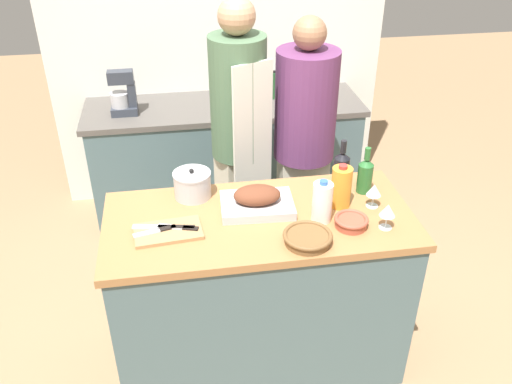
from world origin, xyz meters
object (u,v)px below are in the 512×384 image
at_px(wicker_basket, 308,238).
at_px(stand_mixer, 123,96).
at_px(wine_glass_right, 374,191).
at_px(person_cook_aproned, 239,133).
at_px(knife_bread, 156,231).
at_px(wine_glass_left, 388,211).
at_px(wine_bottle_green, 342,168).
at_px(mixing_bowl, 351,222).
at_px(condiment_bottle_tall, 246,90).
at_px(stock_pot, 192,184).
at_px(knife_paring, 180,227).
at_px(condiment_bottle_short, 274,86).
at_px(knife_chef, 166,227).
at_px(milk_jug, 322,202).
at_px(juice_jug, 341,187).
at_px(wine_bottle_dark, 365,175).
at_px(roasting_pan, 257,201).
at_px(cutting_board, 168,232).

distance_m(wicker_basket, stand_mixer, 1.93).
xyz_separation_m(wine_glass_right, person_cook_aproned, (-0.56, 0.80, -0.02)).
xyz_separation_m(knife_bread, stand_mixer, (-0.21, 1.55, 0.06)).
relative_size(wine_glass_left, wine_glass_right, 1.03).
distance_m(wicker_basket, wine_bottle_green, 0.55).
xyz_separation_m(wine_glass_left, stand_mixer, (-1.27, 1.67, -0.01)).
bearing_deg(mixing_bowl, knife_bread, 174.82).
distance_m(mixing_bowl, wine_glass_left, 0.17).
relative_size(knife_bread, condiment_bottle_tall, 1.10).
bearing_deg(person_cook_aproned, wine_bottle_green, -75.43).
height_order(stock_pot, knife_paring, stock_pot).
relative_size(knife_bread, condiment_bottle_short, 0.93).
bearing_deg(knife_paring, person_cook_aproned, 65.21).
bearing_deg(stand_mixer, stock_pot, -72.26).
bearing_deg(stand_mixer, person_cook_aproned, -43.90).
relative_size(knife_chef, knife_bread, 1.45).
relative_size(milk_jug, knife_chef, 0.75).
bearing_deg(knife_chef, wine_glass_left, -7.92).
bearing_deg(knife_bread, wicker_basket, -14.40).
height_order(wine_glass_right, condiment_bottle_short, condiment_bottle_short).
bearing_deg(wine_glass_right, knife_bread, -176.25).
bearing_deg(wine_glass_right, condiment_bottle_tall, 104.23).
relative_size(juice_jug, wine_bottle_green, 0.86).
relative_size(juice_jug, condiment_bottle_short, 1.07).
distance_m(knife_chef, condiment_bottle_short, 1.83).
bearing_deg(stand_mixer, milk_jug, -57.59).
bearing_deg(condiment_bottle_tall, wine_glass_right, -75.77).
bearing_deg(milk_jug, wine_bottle_dark, 37.39).
bearing_deg(wine_glass_right, knife_chef, -177.39).
bearing_deg(wine_glass_left, stock_pot, 153.85).
bearing_deg(stock_pot, knife_bread, -121.19).
xyz_separation_m(wine_glass_right, condiment_bottle_tall, (-0.40, 1.57, -0.05)).
relative_size(roasting_pan, wine_glass_left, 2.86).
distance_m(mixing_bowl, wine_glass_right, 0.23).
distance_m(knife_paring, person_cook_aproned, 0.94).
height_order(wine_glass_left, condiment_bottle_tall, condiment_bottle_tall).
xyz_separation_m(wine_glass_right, knife_chef, (-1.01, -0.05, -0.07)).
xyz_separation_m(knife_chef, knife_paring, (0.06, -0.01, 0.00)).
distance_m(knife_paring, condiment_bottle_tall, 1.72).
height_order(cutting_board, stand_mixer, stand_mixer).
height_order(milk_jug, wine_glass_right, milk_jug).
distance_m(wine_glass_right, stand_mixer, 1.95).
height_order(mixing_bowl, juice_jug, juice_jug).
height_order(cutting_board, knife_bread, knife_bread).
height_order(wine_glass_right, stand_mixer, stand_mixer).
bearing_deg(wine_glass_right, condiment_bottle_short, 96.90).
relative_size(mixing_bowl, wine_glass_right, 1.29).
bearing_deg(milk_jug, cutting_board, 179.45).
distance_m(roasting_pan, wicker_basket, 0.36).
xyz_separation_m(knife_bread, condiment_bottle_short, (0.87, 1.66, 0.03)).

